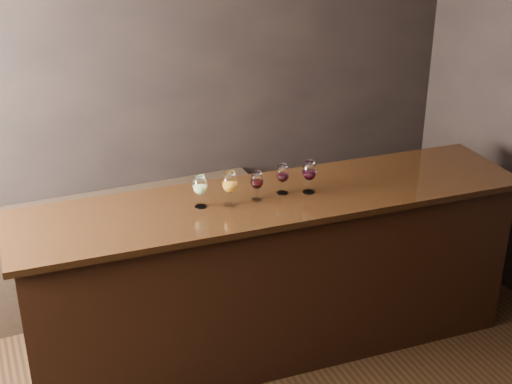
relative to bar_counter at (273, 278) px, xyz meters
name	(u,v)px	position (x,y,z in m)	size (l,w,h in m)	color
room_shell	(200,165)	(-0.76, -0.92, 1.27)	(5.02, 4.52, 2.81)	black
bar_counter	(273,278)	(0.00, 0.00, 0.00)	(3.09, 0.67, 1.08)	black
bar_top	(274,199)	(0.00, 0.00, 0.56)	(3.20, 0.74, 0.04)	black
back_bar_shelf	(110,251)	(-0.86, 1.00, -0.14)	(2.24, 0.40, 0.80)	black
glass_white	(200,186)	(-0.46, 0.04, 0.72)	(0.08, 0.08, 0.20)	white
glass_amber	(230,183)	(-0.29, -0.02, 0.73)	(0.09, 0.09, 0.22)	white
glass_red_a	(257,181)	(-0.12, -0.01, 0.71)	(0.08, 0.08, 0.19)	white
glass_red_b	(283,174)	(0.07, 0.02, 0.71)	(0.08, 0.08, 0.19)	white
glass_red_c	(309,171)	(0.22, -0.03, 0.72)	(0.09, 0.09, 0.21)	white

